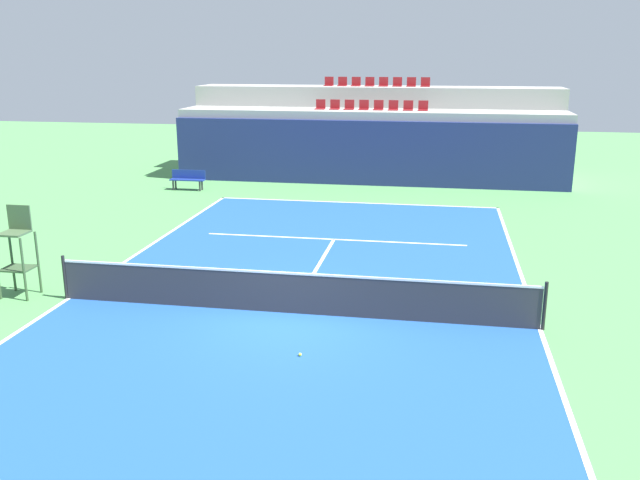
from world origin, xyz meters
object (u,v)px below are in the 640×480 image
object	(u,v)px
umpire_chair	(17,248)
tennis_net	(290,292)
player_bench	(188,178)
tennis_ball_0	(300,355)

from	to	relation	value
umpire_chair	tennis_net	bearing A→B (deg)	-0.48
tennis_net	player_bench	size ratio (longest dim) A/B	7.39
umpire_chair	player_bench	bearing A→B (deg)	93.28
tennis_net	tennis_ball_0	distance (m)	2.34
tennis_ball_0	umpire_chair	bearing A→B (deg)	163.07
player_bench	tennis_ball_0	distance (m)	17.57
tennis_net	player_bench	distance (m)	15.31
umpire_chair	tennis_ball_0	xyz separation A→B (m)	(7.37, -2.24, -1.14)
player_bench	umpire_chair	bearing A→B (deg)	-86.72
tennis_net	umpire_chair	size ratio (longest dim) A/B	5.04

